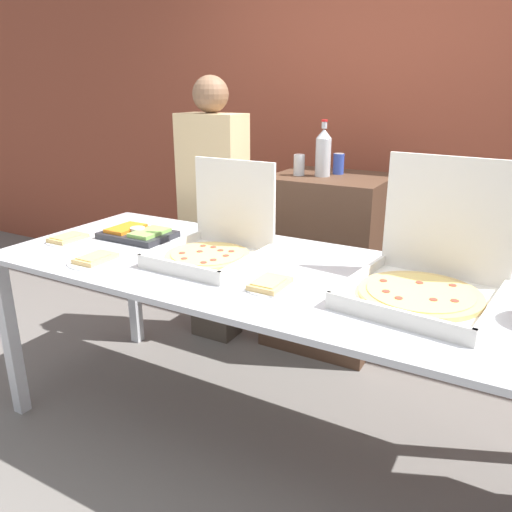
# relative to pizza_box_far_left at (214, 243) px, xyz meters

# --- Properties ---
(ground_plane) EXTENTS (16.00, 16.00, 0.00)m
(ground_plane) POSITION_rel_pizza_box_far_left_xyz_m (0.22, -0.01, -0.93)
(ground_plane) COLOR slate
(brick_wall_behind) EXTENTS (10.00, 0.06, 2.80)m
(brick_wall_behind) POSITION_rel_pizza_box_far_left_xyz_m (0.22, 1.69, 0.47)
(brick_wall_behind) COLOR brown
(brick_wall_behind) RESTS_ON ground_plane
(buffet_table) EXTENTS (2.37, 0.96, 0.85)m
(buffet_table) POSITION_rel_pizza_box_far_left_xyz_m (0.22, -0.01, -0.16)
(buffet_table) COLOR silver
(buffet_table) RESTS_ON ground_plane
(pizza_box_far_left) EXTENTS (0.43, 0.45, 0.42)m
(pizza_box_far_left) POSITION_rel_pizza_box_far_left_xyz_m (0.00, 0.00, 0.00)
(pizza_box_far_left) COLOR silver
(pizza_box_far_left) RESTS_ON buffet_table
(pizza_box_far_right) EXTENTS (0.55, 0.56, 0.49)m
(pizza_box_far_right) POSITION_rel_pizza_box_far_left_xyz_m (0.91, 0.03, 0.01)
(pizza_box_far_right) COLOR silver
(pizza_box_far_right) RESTS_ON buffet_table
(paper_plate_front_center) EXTENTS (0.25, 0.25, 0.03)m
(paper_plate_front_center) POSITION_rel_pizza_box_far_left_xyz_m (-0.43, -0.29, -0.06)
(paper_plate_front_center) COLOR white
(paper_plate_front_center) RESTS_ON buffet_table
(paper_plate_front_left) EXTENTS (0.20, 0.20, 0.03)m
(paper_plate_front_left) POSITION_rel_pizza_box_far_left_xyz_m (0.37, -0.18, -0.06)
(paper_plate_front_left) COLOR white
(paper_plate_front_left) RESTS_ON buffet_table
(paper_plate_front_right) EXTENTS (0.21, 0.21, 0.03)m
(paper_plate_front_right) POSITION_rel_pizza_box_far_left_xyz_m (-0.79, -0.13, -0.06)
(paper_plate_front_right) COLOR white
(paper_plate_front_right) RESTS_ON buffet_table
(veggie_tray) EXTENTS (0.35, 0.25, 0.05)m
(veggie_tray) POSITION_rel_pizza_box_far_left_xyz_m (-0.53, 0.08, -0.05)
(veggie_tray) COLOR #28282D
(veggie_tray) RESTS_ON buffet_table
(sideboard_podium) EXTENTS (0.68, 0.59, 1.08)m
(sideboard_podium) POSITION_rel_pizza_box_far_left_xyz_m (0.14, 1.06, -0.38)
(sideboard_podium) COLOR #4C3323
(sideboard_podium) RESTS_ON ground_plane
(soda_bottle) EXTENTS (0.09, 0.09, 0.32)m
(soda_bottle) POSITION_rel_pizza_box_far_left_xyz_m (0.09, 1.01, 0.30)
(soda_bottle) COLOR #B7BCC1
(soda_bottle) RESTS_ON sideboard_podium
(soda_can_silver) EXTENTS (0.07, 0.07, 0.12)m
(soda_can_silver) POSITION_rel_pizza_box_far_left_xyz_m (-0.04, 0.97, 0.22)
(soda_can_silver) COLOR silver
(soda_can_silver) RESTS_ON sideboard_podium
(soda_can_colored) EXTENTS (0.07, 0.07, 0.12)m
(soda_can_colored) POSITION_rel_pizza_box_far_left_xyz_m (0.15, 1.14, 0.22)
(soda_can_colored) COLOR #334CB2
(soda_can_colored) RESTS_ON sideboard_podium
(person_guest_cap) EXTENTS (0.40, 0.22, 1.65)m
(person_guest_cap) POSITION_rel_pizza_box_far_left_xyz_m (-0.52, 0.77, -0.06)
(person_guest_cap) COLOR #473D33
(person_guest_cap) RESTS_ON ground_plane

